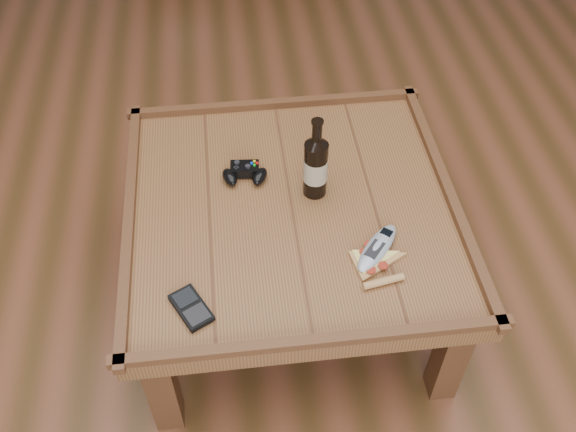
{
  "coord_description": "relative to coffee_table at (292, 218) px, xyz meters",
  "views": [
    {
      "loc": [
        -0.17,
        -1.32,
        1.87
      ],
      "look_at": [
        -0.02,
        -0.11,
        0.52
      ],
      "focal_mm": 40.0,
      "sensor_mm": 36.0,
      "label": 1
    }
  ],
  "objects": [
    {
      "name": "ground",
      "position": [
        0.0,
        0.0,
        -0.39
      ],
      "size": [
        6.0,
        6.0,
        0.0
      ],
      "primitive_type": "plane",
      "color": "#482D14",
      "rests_on": "ground"
    },
    {
      "name": "coffee_table",
      "position": [
        0.0,
        0.0,
        0.0
      ],
      "size": [
        1.03,
        1.03,
        0.48
      ],
      "color": "#5B321A",
      "rests_on": "ground"
    },
    {
      "name": "beer_bottle",
      "position": [
        0.08,
        0.05,
        0.17
      ],
      "size": [
        0.07,
        0.07,
        0.28
      ],
      "color": "black",
      "rests_on": "coffee_table"
    },
    {
      "name": "game_controller",
      "position": [
        -0.13,
        0.14,
        0.08
      ],
      "size": [
        0.16,
        0.11,
        0.04
      ],
      "rotation": [
        0.0,
        0.0,
        -0.08
      ],
      "color": "black",
      "rests_on": "coffee_table"
    },
    {
      "name": "pizza_slice",
      "position": [
        0.2,
        -0.26,
        0.07
      ],
      "size": [
        0.16,
        0.23,
        0.02
      ],
      "rotation": [
        0.0,
        0.0,
        0.19
      ],
      "color": "tan",
      "rests_on": "coffee_table"
    },
    {
      "name": "smartphone",
      "position": [
        -0.31,
        -0.34,
        0.07
      ],
      "size": [
        0.12,
        0.15,
        0.02
      ],
      "rotation": [
        0.0,
        0.0,
        0.49
      ],
      "color": "black",
      "rests_on": "coffee_table"
    },
    {
      "name": "remote_control",
      "position": [
        0.22,
        -0.21,
        0.07
      ],
      "size": [
        0.18,
        0.2,
        0.03
      ],
      "rotation": [
        0.0,
        0.0,
        -0.69
      ],
      "color": "#9AA1A8",
      "rests_on": "coffee_table"
    }
  ]
}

